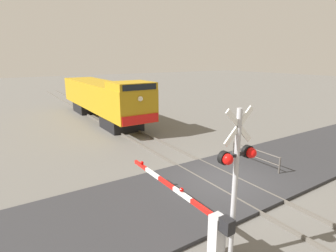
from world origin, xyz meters
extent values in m
plane|color=#605E59|center=(0.00, 0.00, 0.00)|extent=(160.00, 160.00, 0.00)
cube|color=#59544C|center=(-0.72, 0.00, 0.07)|extent=(0.08, 80.00, 0.15)
cube|color=#59544C|center=(0.72, 0.00, 0.07)|extent=(0.08, 80.00, 0.15)
cube|color=#2D2D30|center=(0.00, 0.00, 0.07)|extent=(36.00, 5.17, 0.15)
cube|color=black|center=(0.00, 11.40, 0.53)|extent=(2.46, 3.20, 1.05)
cube|color=black|center=(0.00, 19.65, 0.53)|extent=(2.46, 3.20, 1.05)
cube|color=#B28414|center=(0.00, 15.53, 2.20)|extent=(2.90, 15.00, 2.30)
cube|color=#B28414|center=(0.00, 9.37, 3.59)|extent=(2.84, 2.68, 0.49)
cube|color=black|center=(0.00, 8.00, 3.59)|extent=(2.46, 0.06, 0.40)
cube|color=red|center=(0.00, 7.99, 1.40)|extent=(2.75, 0.08, 0.64)
sphere|color=#F2EACC|center=(0.00, 7.98, 2.83)|extent=(0.36, 0.36, 0.36)
cylinder|color=#ADADB2|center=(-3.24, -3.57, 2.15)|extent=(0.14, 0.14, 4.31)
cube|color=white|center=(-3.24, -3.57, 3.86)|extent=(0.95, 0.04, 0.95)
cube|color=white|center=(-3.24, -3.57, 3.86)|extent=(0.95, 0.04, 0.95)
cube|color=black|center=(-3.24, -3.57, 3.11)|extent=(1.04, 0.08, 0.08)
sphere|color=red|center=(-3.66, -3.67, 3.11)|extent=(0.28, 0.28, 0.28)
sphere|color=red|center=(-2.82, -3.67, 3.11)|extent=(0.28, 0.28, 0.28)
cylinder|color=black|center=(-3.66, -3.55, 3.11)|extent=(0.34, 0.14, 0.34)
cylinder|color=black|center=(-2.82, -3.55, 3.11)|extent=(0.34, 0.14, 0.34)
cube|color=silver|center=(-3.49, -3.27, 0.65)|extent=(0.36, 0.36, 1.30)
cube|color=black|center=(-3.49, -3.62, 1.20)|extent=(0.28, 0.36, 0.40)
cube|color=red|center=(-3.49, -2.59, 1.20)|extent=(0.10, 0.96, 0.14)
cube|color=white|center=(-3.49, -1.62, 1.20)|extent=(0.10, 0.96, 0.14)
cube|color=red|center=(-3.49, -0.66, 1.20)|extent=(0.10, 0.96, 0.14)
cube|color=white|center=(-3.49, 0.31, 1.20)|extent=(0.10, 0.96, 0.14)
cube|color=red|center=(-3.49, 1.27, 1.20)|extent=(0.10, 0.96, 0.14)
sphere|color=red|center=(-3.49, -1.58, 1.34)|extent=(0.14, 0.14, 0.14)
sphere|color=red|center=(-3.49, 1.17, 1.34)|extent=(0.14, 0.14, 0.14)
cylinder|color=#4C4742|center=(2.70, -0.93, 0.47)|extent=(0.08, 0.08, 0.95)
cylinder|color=#4C4742|center=(2.70, 2.00, 0.47)|extent=(0.08, 0.08, 0.95)
cylinder|color=#4C4742|center=(2.70, 0.54, 0.91)|extent=(0.06, 2.93, 0.06)
cylinder|color=#4C4742|center=(2.70, 0.54, 0.52)|extent=(0.06, 2.93, 0.06)
camera|label=1|loc=(-8.20, -8.01, 5.50)|focal=28.85mm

